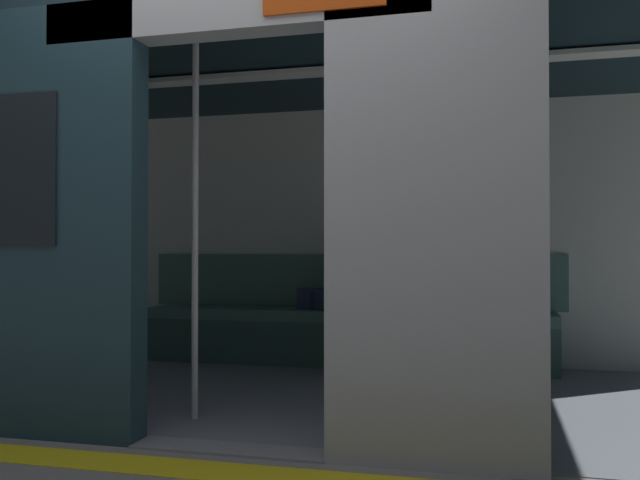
% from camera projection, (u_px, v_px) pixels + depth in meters
% --- Properties ---
extents(ground_plane, '(60.00, 60.00, 0.00)m').
position_uv_depth(ground_plane, '(230.00, 450.00, 3.16)').
color(ground_plane, gray).
extents(platform_edge_strip, '(8.00, 0.24, 0.01)m').
position_uv_depth(platform_edge_strip, '(203.00, 470.00, 2.87)').
color(platform_edge_strip, yellow).
rests_on(platform_edge_strip, ground_plane).
extents(train_car, '(6.40, 2.91, 2.27)m').
position_uv_depth(train_car, '(296.00, 162.00, 4.44)').
color(train_car, '#ADAFB5').
rests_on(train_car, ground_plane).
extents(bench_seat, '(3.33, 0.44, 0.45)m').
position_uv_depth(bench_seat, '(342.00, 323.00, 5.48)').
color(bench_seat, '#4C7566').
rests_on(bench_seat, ground_plane).
extents(person_seated, '(0.55, 0.70, 1.18)m').
position_uv_depth(person_seated, '(366.00, 283.00, 5.39)').
color(person_seated, pink).
rests_on(person_seated, ground_plane).
extents(handbag, '(0.26, 0.15, 0.17)m').
position_uv_depth(handbag, '(314.00, 299.00, 5.58)').
color(handbag, '#262D4C').
rests_on(handbag, bench_seat).
extents(book, '(0.19, 0.25, 0.03)m').
position_uv_depth(book, '(408.00, 309.00, 5.42)').
color(book, '#B22D2D').
rests_on(book, bench_seat).
extents(grab_pole_door, '(0.04, 0.04, 2.13)m').
position_uv_depth(grab_pole_door, '(195.00, 227.00, 3.76)').
color(grab_pole_door, silver).
rests_on(grab_pole_door, ground_plane).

